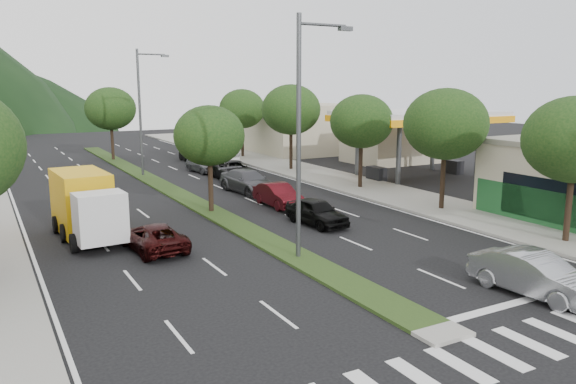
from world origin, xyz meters
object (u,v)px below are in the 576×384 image
sedan_silver (535,274)px  car_queue_c (278,195)px  tree_r_b (446,124)px  streetlight_near (303,126)px  tree_r_d (291,110)px  box_truck (85,207)px  car_queue_a (317,212)px  car_queue_b (248,181)px  suv_maroon (153,237)px  car_queue_d (234,171)px  streetlight_mid (142,106)px  tree_med_near (209,136)px  tree_r_e (242,109)px  car_queue_e (203,164)px  tree_med_far (110,109)px  motorhome (207,144)px  tree_r_c (362,121)px  tree_r_a (575,140)px

sedan_silver → car_queue_c: size_ratio=1.10×
tree_r_b → streetlight_near: 12.47m
tree_r_d → box_truck: tree_r_d is taller
car_queue_a → car_queue_b: (0.71, 10.00, 0.06)m
suv_maroon → car_queue_d: size_ratio=0.82×
streetlight_near → streetlight_mid: size_ratio=1.00×
tree_r_b → streetlight_near: bearing=-161.3°
suv_maroon → box_truck: size_ratio=0.68×
tree_med_near → sedan_silver: bearing=-73.9°
suv_maroon → sedan_silver: bearing=126.4°
tree_r_e → tree_med_near: size_ratio=1.11×
car_queue_b → car_queue_e: bearing=80.7°
car_queue_b → box_truck: (-11.69, -6.72, 0.71)m
tree_med_far → car_queue_b: (4.49, -21.38, -4.24)m
motorhome → suv_maroon: bearing=-115.8°
tree_r_c → car_queue_a: (-8.21, -7.38, -4.05)m
streetlight_mid → car_queue_c: 16.61m
tree_med_far → streetlight_near: size_ratio=0.69×
tree_med_near → car_queue_a: size_ratio=1.47×
car_queue_c → motorhome: (3.05, 19.81, 1.16)m
car_queue_e → box_truck: box_truck is taller
tree_med_near → car_queue_a: tree_med_near is taller
sedan_silver → box_truck: (-12.29, 15.53, 0.72)m
tree_r_d → tree_med_near: 16.99m
streetlight_mid → motorhome: size_ratio=1.10×
box_truck → car_queue_b: bearing=-153.5°
suv_maroon → car_queue_c: (9.16, 5.42, 0.08)m
streetlight_near → car_queue_e: (4.76, 24.63, -4.91)m
box_truck → motorhome: motorhome is taller
sedan_silver → car_queue_e: size_ratio=1.17×
tree_r_b → motorhome: bearing=100.7°
tree_r_c → tree_med_near: 12.17m
tree_med_near → car_queue_c: bearing=-5.2°
tree_r_c → box_truck: bearing=-168.0°
motorhome → streetlight_mid: bearing=-147.7°
tree_r_a → tree_r_d: tree_r_d is taller
tree_r_e → sedan_silver: 40.43m
tree_r_c → car_queue_c: 9.14m
tree_r_d → car_queue_c: bearing=-122.3°
tree_r_e → car_queue_e: (-7.03, -7.37, -4.22)m
streetlight_near → streetlight_mid: bearing=90.0°
tree_r_c → car_queue_e: 15.01m
tree_med_near → car_queue_c: 5.61m
tree_med_near → box_truck: 8.05m
car_queue_d → motorhome: size_ratio=0.59×
tree_r_d → motorhome: (-4.79, 7.44, -3.33)m
tree_r_e → streetlight_near: size_ratio=0.67×
car_queue_c → tree_med_near: bearing=174.8°
car_queue_d → car_queue_e: (-0.68, 5.00, -0.08)m
car_queue_d → motorhome: 10.00m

